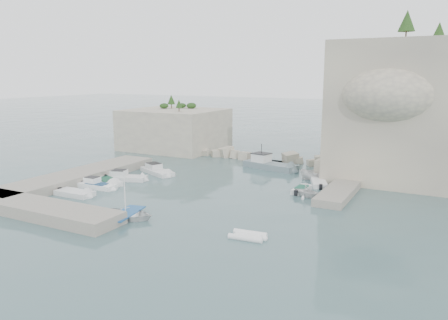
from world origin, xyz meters
The scene contains 22 objects.
ground centered at (0.00, 0.00, 0.00)m, with size 400.00×400.00×0.00m, color #446366.
cliff_east centered at (23.00, 23.00, 8.50)m, with size 26.00×22.00×17.00m, color beige.
cliff_terrace centered at (13.00, 18.00, 1.25)m, with size 8.00×10.00×2.50m, color beige.
outcrop_west centered at (-20.00, 25.00, 3.50)m, with size 16.00×14.00×7.00m, color beige.
quay_west centered at (-17.00, -1.00, 0.55)m, with size 5.00×24.00×1.10m, color #9E9689.
quay_south centered at (-10.00, -12.50, 0.55)m, with size 18.00×4.00×1.10m, color #9E9689.
ledge_east centered at (13.50, 10.00, 0.40)m, with size 3.00×16.00×0.80m, color #9E9689.
breakwater centered at (-1.00, 22.00, 0.70)m, with size 28.00×3.00×1.40m, color beige.
motorboat_a centered at (-10.67, 6.98, 0.00)m, with size 6.72×2.00×1.40m, color silver, non-canonical shape.
motorboat_b centered at (-11.98, 2.07, 0.00)m, with size 5.87×1.92×1.40m, color silver, non-canonical shape.
motorboat_c centered at (-12.78, -0.40, 0.00)m, with size 5.54×2.02×0.70m, color silver, non-canonical shape.
motorboat_d centered at (-12.18, -2.61, 0.00)m, with size 5.17×1.54×1.40m, color white, non-canonical shape.
motorboat_e centered at (-12.13, -6.09, 0.00)m, with size 4.80×1.97×0.70m, color silver, non-canonical shape.
rowboat centered at (-2.01, -9.55, 0.00)m, with size 3.76×5.27×1.09m, color white.
inflatable_dinghy centered at (9.98, -8.73, 0.00)m, with size 3.12×1.51×0.44m, color white, non-canonical shape.
tender_east_a centered at (10.53, 5.27, 0.00)m, with size 2.56×2.96×1.56m, color silver.
tender_east_b centered at (9.41, 6.98, 0.00)m, with size 3.86×1.32×0.70m, color silver, non-canonical shape.
tender_east_c centered at (10.15, 11.29, 0.00)m, with size 5.13×1.66×0.70m, color white, non-canonical shape.
tender_east_d centered at (9.27, 13.32, 0.00)m, with size 1.53×4.07×1.57m, color silver.
work_boat centered at (1.61, 16.93, 0.00)m, with size 8.69×2.57×2.20m, color slate, non-canonical shape.
rowboat_mast centered at (-2.01, -9.55, 2.65)m, with size 0.10×0.10×4.20m, color white.
vegetation centered at (17.83, 24.40, 17.93)m, with size 53.48×13.88×13.40m.
Camera 1 is at (23.97, -39.27, 12.99)m, focal length 35.00 mm.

